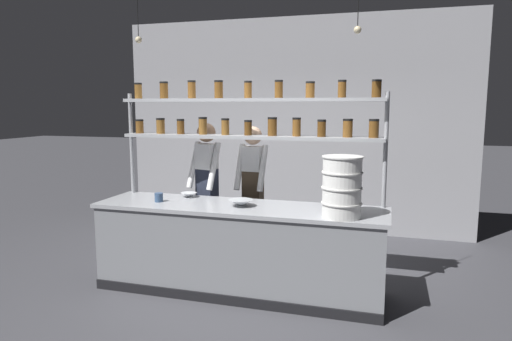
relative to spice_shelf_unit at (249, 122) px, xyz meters
name	(u,v)px	position (x,y,z in m)	size (l,w,h in m)	color
ground_plane	(239,291)	(-0.01, -0.33, -1.76)	(40.00, 40.00, 0.00)	#3D3D42
back_wall	(292,126)	(-0.01, 2.29, -0.13)	(5.42, 0.12, 3.26)	#939399
prep_counter	(239,249)	(-0.01, -0.33, -1.30)	(3.02, 0.76, 0.92)	gray
spice_shelf_unit	(249,122)	(0.00, 0.00, 0.00)	(2.90, 0.28, 2.21)	#999BA0
chef_left	(207,185)	(-0.61, 0.26, -0.75)	(0.41, 0.34, 1.74)	black
chef_center	(253,187)	(-0.09, 0.42, -0.78)	(0.38, 0.31, 1.70)	black
container_stack	(342,187)	(1.05, -0.54, -0.56)	(0.37, 0.37, 0.57)	white
prep_bowl_near_left	(189,195)	(-0.69, -0.07, -0.82)	(0.18, 0.18, 0.05)	silver
prep_bowl_center_front	(241,203)	(0.02, -0.36, -0.81)	(0.25, 0.25, 0.07)	#B2B7BC
serving_cup_front	(159,197)	(-0.89, -0.39, -0.80)	(0.09, 0.09, 0.09)	#334C70
pendant_light_row	(240,32)	(0.02, -0.33, 0.89)	(2.31, 0.07, 0.63)	black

